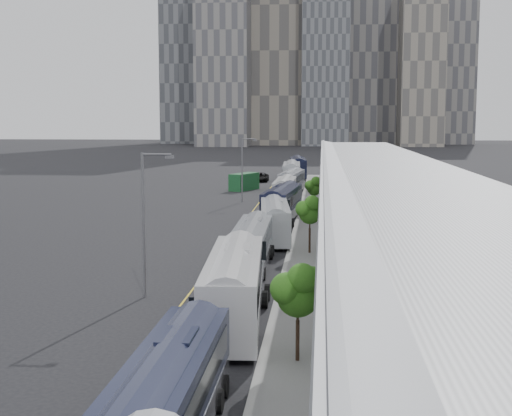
# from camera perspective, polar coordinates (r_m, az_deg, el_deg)

# --- Properties ---
(sidewalk) EXTENTS (10.00, 170.00, 0.12)m
(sidewalk) POSITION_cam_1_polar(r_m,az_deg,el_deg) (59.05, 7.32, -3.70)
(sidewalk) COLOR gray
(sidewalk) RESTS_ON ground
(lane_line) EXTENTS (0.12, 160.00, 0.02)m
(lane_line) POSITION_cam_1_polar(r_m,az_deg,el_deg) (59.60, -2.84, -3.60)
(lane_line) COLOR gold
(lane_line) RESTS_ON ground
(depot) EXTENTS (12.45, 160.40, 7.20)m
(depot) POSITION_cam_1_polar(r_m,az_deg,el_deg) (58.79, 11.27, -0.42)
(depot) COLOR gray
(depot) RESTS_ON ground
(skyline) EXTENTS (145.00, 64.00, 120.00)m
(skyline) POSITION_cam_1_polar(r_m,az_deg,el_deg) (329.71, 3.67, 13.97)
(skyline) COLOR slate
(skyline) RESTS_ON ground
(bus_1) EXTENTS (2.74, 12.19, 3.56)m
(bus_1) POSITION_cam_1_polar(r_m,az_deg,el_deg) (24.86, -6.94, -15.47)
(bus_1) COLOR black
(bus_1) RESTS_ON ground
(bus_2) EXTENTS (3.69, 13.99, 4.05)m
(bus_2) POSITION_cam_1_polar(r_m,az_deg,el_deg) (38.68, -1.74, -6.86)
(bus_2) COLOR silver
(bus_2) RESTS_ON ground
(bus_3) EXTENTS (2.70, 12.05, 3.51)m
(bus_3) POSITION_cam_1_polar(r_m,az_deg,el_deg) (53.53, -0.31, -3.21)
(bus_3) COLOR gray
(bus_3) RESTS_ON ground
(bus_4) EXTENTS (3.60, 12.62, 3.64)m
(bus_4) POSITION_cam_1_polar(r_m,az_deg,el_deg) (65.36, 1.51, -1.29)
(bus_4) COLOR #979AA0
(bus_4) RESTS_ON ground
(bus_5) EXTENTS (3.90, 13.56, 3.91)m
(bus_5) POSITION_cam_1_polar(r_m,az_deg,el_deg) (77.82, 2.11, 0.13)
(bus_5) COLOR black
(bus_5) RESTS_ON ground
(bus_6) EXTENTS (2.73, 12.20, 3.56)m
(bus_6) POSITION_cam_1_polar(r_m,az_deg,el_deg) (93.31, 2.32, 1.19)
(bus_6) COLOR #B9B9BB
(bus_6) RESTS_ON ground
(bus_7) EXTENTS (3.67, 12.38, 3.57)m
(bus_7) POSITION_cam_1_polar(r_m,az_deg,el_deg) (107.70, 2.87, 1.97)
(bus_7) COLOR gray
(bus_7) RESTS_ON ground
(bus_8) EXTENTS (3.31, 14.07, 4.09)m
(bus_8) POSITION_cam_1_polar(r_m,az_deg,el_deg) (119.73, 2.86, 2.59)
(bus_8) COLOR #999CA2
(bus_8) RESTS_ON ground
(bus_9) EXTENTS (3.72, 14.05, 4.06)m
(bus_9) POSITION_cam_1_polar(r_m,az_deg,el_deg) (136.46, 3.37, 3.12)
(bus_9) COLOR black
(bus_9) RESTS_ON ground
(tree_1) EXTENTS (1.98, 1.98, 4.42)m
(tree_1) POSITION_cam_1_polar(r_m,az_deg,el_deg) (32.36, 3.37, -6.54)
(tree_1) COLOR black
(tree_1) RESTS_ON ground
(tree_2) EXTENTS (1.82, 1.82, 4.60)m
(tree_2) POSITION_cam_1_polar(r_m,az_deg,el_deg) (58.63, 4.33, -0.18)
(tree_2) COLOR black
(tree_2) RESTS_ON ground
(tree_3) EXTENTS (1.68, 1.68, 4.04)m
(tree_3) POSITION_cam_1_polar(r_m,az_deg,el_deg) (84.64, 4.68, 1.70)
(tree_3) COLOR black
(tree_3) RESTS_ON ground
(street_lamp_near) EXTENTS (2.04, 0.22, 9.03)m
(street_lamp_near) POSITION_cam_1_polar(r_m,az_deg,el_deg) (44.44, -8.77, -0.54)
(street_lamp_near) COLOR #59595E
(street_lamp_near) RESTS_ON ground
(street_lamp_far) EXTENTS (2.04, 0.22, 8.61)m
(street_lamp_far) POSITION_cam_1_polar(r_m,az_deg,el_deg) (95.79, -1.01, 3.44)
(street_lamp_far) COLOR #59595E
(street_lamp_far) RESTS_ON ground
(shipping_container) EXTENTS (4.44, 6.40, 2.67)m
(shipping_container) POSITION_cam_1_polar(r_m,az_deg,el_deg) (112.72, -0.96, 2.12)
(shipping_container) COLOR #144321
(shipping_container) RESTS_ON ground
(suv) EXTENTS (2.68, 5.73, 1.59)m
(suv) POSITION_cam_1_polar(r_m,az_deg,el_deg) (128.39, 0.39, 2.48)
(suv) COLOR black
(suv) RESTS_ON ground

